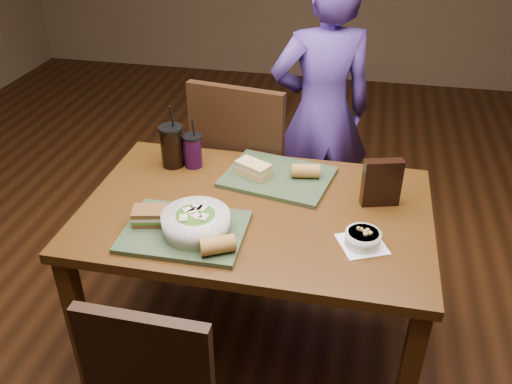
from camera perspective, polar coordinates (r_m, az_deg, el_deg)
ground at (r=2.53m, az=0.00°, el=-15.91°), size 6.00×6.00×0.00m
dining_table at (r=2.09m, az=0.00°, el=-3.73°), size 1.30×0.85×0.75m
chair_far at (r=2.65m, az=-1.47°, el=2.47°), size 0.51×0.51×1.04m
diner at (r=2.85m, az=6.90°, el=8.18°), size 0.63×0.53×1.48m
tray_near at (r=1.92m, az=-7.50°, el=-4.13°), size 0.42×0.32×0.02m
tray_far at (r=2.22m, az=2.32°, el=1.59°), size 0.47×0.39×0.02m
salad_bowl at (r=1.88m, az=-6.34°, el=-3.10°), size 0.24×0.24×0.08m
soup_bowl at (r=1.87m, az=11.19°, el=-4.79°), size 0.20×0.20×0.06m
sandwich_near at (r=1.95m, az=-11.09°, el=-2.47°), size 0.13×0.11×0.06m
sandwich_far at (r=2.20m, az=-0.28°, el=2.45°), size 0.16×0.13×0.06m
baguette_near at (r=1.78m, az=-4.07°, el=-5.59°), size 0.13×0.11×0.06m
baguette_far at (r=2.19m, az=5.24°, el=2.23°), size 0.12×0.07×0.06m
cup_cola at (r=2.31m, az=-8.83°, el=4.81°), size 0.10×0.10×0.28m
cup_berry at (r=2.29m, az=-6.67°, el=4.34°), size 0.08×0.08×0.22m
chip_bag at (r=2.07m, az=13.08°, el=0.96°), size 0.15×0.08×0.19m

